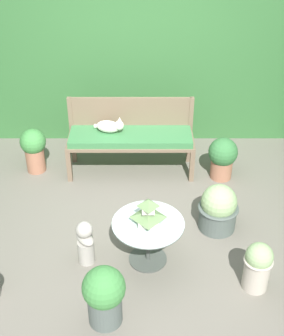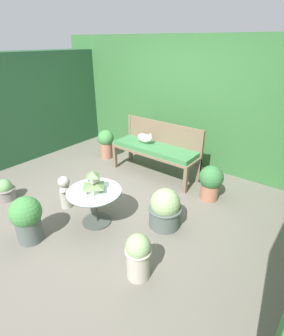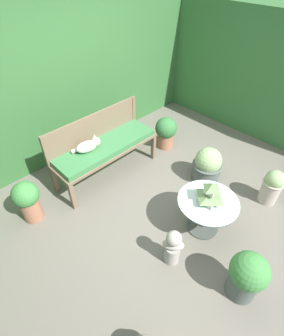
% 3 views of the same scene
% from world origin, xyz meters
% --- Properties ---
extents(ground, '(30.00, 30.00, 0.00)m').
position_xyz_m(ground, '(0.00, 0.00, 0.00)').
color(ground, '#666056').
extents(foliage_hedge_back, '(6.40, 0.87, 2.39)m').
position_xyz_m(foliage_hedge_back, '(0.00, 2.35, 1.20)').
color(foliage_hedge_back, '#336633').
rests_on(foliage_hedge_back, ground).
extents(foliage_hedge_left, '(0.70, 3.52, 2.09)m').
position_xyz_m(foliage_hedge_left, '(-2.85, 0.16, 1.05)').
color(foliage_hedge_left, '#234C2D').
rests_on(foliage_hedge_left, ground).
extents(garden_bench, '(1.63, 0.53, 0.56)m').
position_xyz_m(garden_bench, '(-0.08, 1.07, 0.48)').
color(garden_bench, brown).
rests_on(garden_bench, ground).
extents(bench_backrest, '(1.63, 0.06, 0.95)m').
position_xyz_m(bench_backrest, '(-0.08, 1.31, 0.70)').
color(bench_backrest, brown).
rests_on(bench_backrest, ground).
extents(cat, '(0.40, 0.25, 0.21)m').
position_xyz_m(cat, '(-0.34, 1.11, 0.65)').
color(cat, silver).
rests_on(cat, garden_bench).
extents(patio_table, '(0.73, 0.73, 0.50)m').
position_xyz_m(patio_table, '(0.13, -0.60, 0.40)').
color(patio_table, '#424742').
rests_on(patio_table, ground).
extents(pagoda_birdhouse, '(0.27, 0.27, 0.29)m').
position_xyz_m(pagoda_birdhouse, '(0.13, -0.60, 0.63)').
color(pagoda_birdhouse, beige).
rests_on(pagoda_birdhouse, patio_table).
extents(garden_bust, '(0.26, 0.28, 0.51)m').
position_xyz_m(garden_bust, '(-0.50, -0.62, 0.26)').
color(garden_bust, '#A39E93').
rests_on(garden_bust, ground).
extents(potted_plant_bench_right, '(0.45, 0.45, 0.56)m').
position_xyz_m(potted_plant_bench_right, '(0.92, -0.08, 0.26)').
color(potted_plant_bench_right, '#4C5651').
rests_on(potted_plant_bench_right, ground).
extents(potted_plant_path_edge, '(0.37, 0.37, 0.57)m').
position_xyz_m(potted_plant_path_edge, '(1.10, 0.92, 0.31)').
color(potted_plant_path_edge, '#9E664C').
rests_on(potted_plant_path_edge, ground).
extents(potted_plant_patio_mid, '(0.28, 0.28, 0.54)m').
position_xyz_m(potted_plant_patio_mid, '(1.17, -0.96, 0.28)').
color(potted_plant_patio_mid, '#ADA393').
rests_on(potted_plant_patio_mid, ground).
extents(potted_plant_table_far, '(0.34, 0.34, 0.61)m').
position_xyz_m(potted_plant_table_far, '(-1.34, 1.08, 0.35)').
color(potted_plant_table_far, '#9E664C').
rests_on(potted_plant_table_far, ground).
extents(potted_plant_hedge_corner, '(0.39, 0.39, 0.61)m').
position_xyz_m(potted_plant_hedge_corner, '(-0.26, -1.36, 0.33)').
color(potted_plant_hedge_corner, '#4C5651').
rests_on(potted_plant_hedge_corner, ground).
extents(potted_plant_bench_left, '(0.30, 0.30, 0.34)m').
position_xyz_m(potted_plant_bench_left, '(-1.42, -1.08, 0.16)').
color(potted_plant_bench_left, slate).
rests_on(potted_plant_bench_left, ground).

